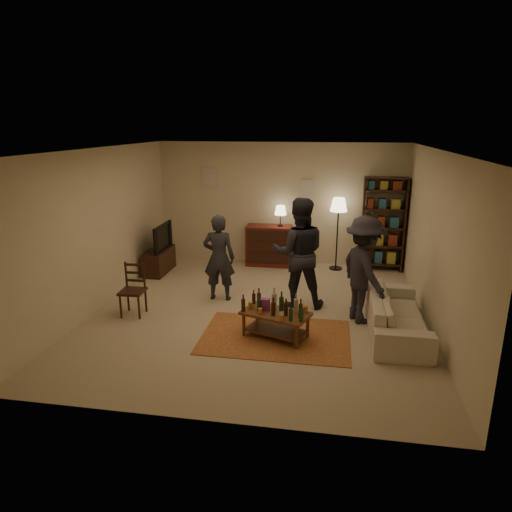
% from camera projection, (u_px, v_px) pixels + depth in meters
% --- Properties ---
extents(floor, '(6.00, 6.00, 0.00)m').
position_uv_depth(floor, '(258.00, 312.00, 7.75)').
color(floor, '#C6B793').
rests_on(floor, ground).
extents(room_shell, '(6.00, 6.00, 6.00)m').
position_uv_depth(room_shell, '(251.00, 183.00, 10.16)').
color(room_shell, beige).
rests_on(room_shell, ground).
extents(rug, '(2.20, 1.50, 0.01)m').
position_uv_depth(rug, '(275.00, 337.00, 6.85)').
color(rug, brown).
rests_on(rug, ground).
extents(coffee_table, '(1.10, 0.83, 0.74)m').
position_uv_depth(coffee_table, '(276.00, 314.00, 6.74)').
color(coffee_table, brown).
rests_on(coffee_table, ground).
extents(dining_chair, '(0.40, 0.40, 0.89)m').
position_uv_depth(dining_chair, '(133.00, 287.00, 7.57)').
color(dining_chair, '#331D11').
rests_on(dining_chair, ground).
extents(tv_stand, '(0.40, 1.00, 1.06)m').
position_uv_depth(tv_stand, '(159.00, 255.00, 9.73)').
color(tv_stand, '#331D11').
rests_on(tv_stand, ground).
extents(dresser, '(1.00, 0.50, 1.36)m').
position_uv_depth(dresser, '(269.00, 244.00, 10.21)').
color(dresser, maroon).
rests_on(dresser, ground).
extents(bookshelf, '(0.90, 0.34, 2.02)m').
position_uv_depth(bookshelf, '(383.00, 223.00, 9.73)').
color(bookshelf, '#331D11').
rests_on(bookshelf, ground).
extents(floor_lamp, '(0.36, 0.36, 1.57)m').
position_uv_depth(floor_lamp, '(338.00, 210.00, 9.68)').
color(floor_lamp, black).
rests_on(floor_lamp, ground).
extents(sofa, '(0.81, 2.08, 0.61)m').
position_uv_depth(sofa, '(396.00, 314.00, 6.93)').
color(sofa, beige).
rests_on(sofa, ground).
extents(person_left, '(0.59, 0.40, 1.57)m').
position_uv_depth(person_left, '(219.00, 258.00, 8.12)').
color(person_left, '#26272E').
rests_on(person_left, ground).
extents(person_right, '(1.01, 0.83, 1.91)m').
position_uv_depth(person_right, '(299.00, 253.00, 7.78)').
color(person_right, '#212228').
rests_on(person_right, ground).
extents(person_by_sofa, '(1.05, 1.28, 1.72)m').
position_uv_depth(person_by_sofa, '(364.00, 270.00, 7.18)').
color(person_by_sofa, '#26252C').
rests_on(person_by_sofa, ground).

